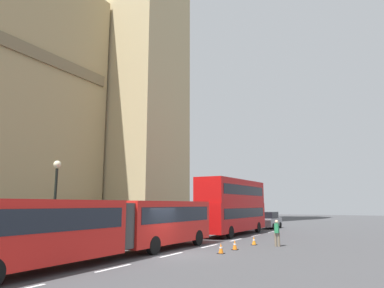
% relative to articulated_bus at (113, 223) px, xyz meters
% --- Properties ---
extents(ground_plane, '(160.00, 160.00, 0.00)m').
position_rel_articulated_bus_xyz_m(ground_plane, '(2.79, -1.99, -1.75)').
color(ground_plane, '#424244').
extents(lane_centre_marking, '(34.40, 0.16, 0.01)m').
position_rel_articulated_bus_xyz_m(lane_centre_marking, '(4.87, -1.99, -1.74)').
color(lane_centre_marking, silver).
rests_on(lane_centre_marking, ground_plane).
extents(articulated_bus, '(17.28, 2.54, 2.90)m').
position_rel_articulated_bus_xyz_m(articulated_bus, '(0.00, 0.00, 0.00)').
color(articulated_bus, red).
rests_on(articulated_bus, ground_plane).
extents(double_decker_bus, '(10.68, 2.54, 4.90)m').
position_rel_articulated_bus_xyz_m(double_decker_bus, '(16.05, 0.00, 0.96)').
color(double_decker_bus, '#B20F0F').
rests_on(double_decker_bus, ground_plane).
extents(sedan_lead, '(4.40, 1.86, 1.85)m').
position_rel_articulated_bus_xyz_m(sedan_lead, '(25.81, -0.31, -0.83)').
color(sedan_lead, gray).
rests_on(sedan_lead, ground_plane).
extents(traffic_cone_west, '(0.36, 0.36, 0.58)m').
position_rel_articulated_bus_xyz_m(traffic_cone_west, '(4.30, -4.14, -1.46)').
color(traffic_cone_west, black).
rests_on(traffic_cone_west, ground_plane).
extents(traffic_cone_middle, '(0.36, 0.36, 0.58)m').
position_rel_articulated_bus_xyz_m(traffic_cone_middle, '(6.22, -4.17, -1.46)').
color(traffic_cone_middle, black).
rests_on(traffic_cone_middle, ground_plane).
extents(traffic_cone_east, '(0.36, 0.36, 0.58)m').
position_rel_articulated_bus_xyz_m(traffic_cone_east, '(9.24, -4.32, -1.46)').
color(traffic_cone_east, black).
rests_on(traffic_cone_east, ground_plane).
extents(street_lamp, '(0.44, 0.44, 5.27)m').
position_rel_articulated_bus_xyz_m(street_lamp, '(0.03, 4.51, 1.31)').
color(street_lamp, black).
rests_on(street_lamp, ground_plane).
extents(pedestrian_near_cones, '(0.42, 0.36, 1.69)m').
position_rel_articulated_bus_xyz_m(pedestrian_near_cones, '(9.18, -5.94, -0.83)').
color(pedestrian_near_cones, '#726651').
rests_on(pedestrian_near_cones, ground_plane).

